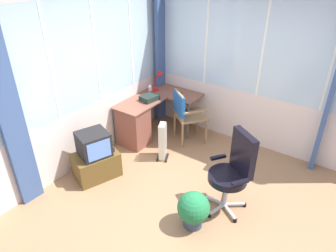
{
  "coord_description": "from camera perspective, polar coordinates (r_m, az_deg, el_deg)",
  "views": [
    {
      "loc": [
        -2.68,
        -1.49,
        3.0
      ],
      "look_at": [
        0.58,
        0.8,
        0.74
      ],
      "focal_mm": 32.89,
      "sensor_mm": 36.0,
      "label": 1
    }
  ],
  "objects": [
    {
      "name": "potted_plant",
      "position": [
        3.89,
        4.73,
        -15.09
      ],
      "size": [
        0.4,
        0.4,
        0.49
      ],
      "color": "#36405B",
      "rests_on": "ground"
    },
    {
      "name": "curtain_east_far",
      "position": [
        4.94,
        28.19,
        5.81
      ],
      "size": [
        0.3,
        0.09,
        2.59
      ],
      "primitive_type": "cube",
      "rotation": [
        0.0,
        0.0,
        0.07
      ],
      "color": "#3B5589",
      "rests_on": "ground"
    },
    {
      "name": "wooden_armchair",
      "position": [
        5.33,
        2.99,
        2.95
      ],
      "size": [
        0.67,
        0.67,
        0.95
      ],
      "color": "#8E6F4B",
      "rests_on": "ground"
    },
    {
      "name": "space_heater",
      "position": [
        5.0,
        -0.98,
        -2.7
      ],
      "size": [
        0.29,
        0.25,
        0.65
      ],
      "color": "silver",
      "rests_on": "ground"
    },
    {
      "name": "spray_bottle",
      "position": [
        5.6,
        -3.29,
        6.76
      ],
      "size": [
        0.06,
        0.06,
        0.22
      ],
      "color": "pink",
      "rests_on": "desk"
    },
    {
      "name": "ground",
      "position": [
        4.31,
        4.38,
        -15.22
      ],
      "size": [
        4.99,
        4.95,
        0.06
      ],
      "primitive_type": "cube",
      "color": "#916D4C"
    },
    {
      "name": "desk_lamp",
      "position": [
        5.76,
        -1.57,
        9.01
      ],
      "size": [
        0.24,
        0.21,
        0.38
      ],
      "color": "red",
      "rests_on": "desk"
    },
    {
      "name": "paper_tray",
      "position": [
        5.41,
        -3.47,
        5.25
      ],
      "size": [
        0.33,
        0.28,
        0.09
      ],
      "primitive_type": "cube",
      "rotation": [
        0.0,
        0.0,
        -0.17
      ],
      "color": "#1F2C26",
      "rests_on": "desk"
    },
    {
      "name": "office_chair",
      "position": [
        3.98,
        12.2,
        -7.57
      ],
      "size": [
        0.6,
        0.61,
        1.12
      ],
      "color": "#B7B7BF",
      "rests_on": "ground"
    },
    {
      "name": "north_window_panel",
      "position": [
        4.7,
        -16.53,
        7.76
      ],
      "size": [
        3.99,
        0.07,
        2.69
      ],
      "color": "silver",
      "rests_on": "ground"
    },
    {
      "name": "tv_on_stand",
      "position": [
        4.72,
        -13.26,
        -5.69
      ],
      "size": [
        0.75,
        0.63,
        0.75
      ],
      "color": "brown",
      "rests_on": "ground"
    },
    {
      "name": "curtain_corner",
      "position": [
        5.92,
        -1.31,
        12.86
      ],
      "size": [
        0.3,
        0.09,
        2.59
      ],
      "primitive_type": "cube",
      "rotation": [
        0.0,
        0.0,
        0.06
      ],
      "color": "#3B5589",
      "rests_on": "ground"
    },
    {
      "name": "tv_remote",
      "position": [
        5.71,
        2.08,
        6.27
      ],
      "size": [
        0.11,
        0.15,
        0.02
      ],
      "primitive_type": "cube",
      "rotation": [
        0.0,
        0.0,
        -0.53
      ],
      "color": "black",
      "rests_on": "desk"
    },
    {
      "name": "desk",
      "position": [
        5.41,
        -5.72,
        0.76
      ],
      "size": [
        1.42,
        1.01,
        0.73
      ],
      "color": "brown",
      "rests_on": "ground"
    },
    {
      "name": "east_window_panel",
      "position": [
        5.2,
        16.76,
        9.77
      ],
      "size": [
        0.07,
        3.95,
        2.69
      ],
      "color": "silver",
      "rests_on": "ground"
    },
    {
      "name": "curtain_north_left",
      "position": [
        4.13,
        -27.23,
        1.74
      ],
      "size": [
        0.3,
        0.08,
        2.59
      ],
      "primitive_type": "cube",
      "rotation": [
        0.0,
        0.0,
        -0.03
      ],
      "color": "#3B5589",
      "rests_on": "ground"
    }
  ]
}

